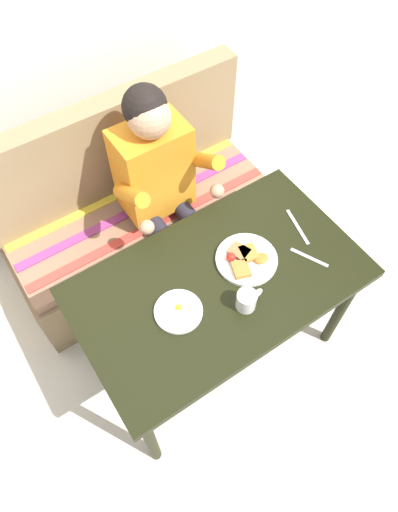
{
  "coord_description": "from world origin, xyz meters",
  "views": [
    {
      "loc": [
        -0.6,
        -0.74,
        2.36
      ],
      "look_at": [
        0.0,
        0.15,
        0.72
      ],
      "focal_mm": 32.22,
      "sensor_mm": 36.0,
      "label": 1
    }
  ],
  "objects_px": {
    "fork": "(309,258)",
    "knife": "(298,227)",
    "table": "(219,290)",
    "couch": "(138,218)",
    "person": "(161,181)",
    "coffee_mug": "(247,300)",
    "plate_breakfast": "(246,259)",
    "plate_eggs": "(178,311)"
  },
  "relations": [
    {
      "from": "fork",
      "to": "person",
      "type": "bearing_deg",
      "value": 87.42
    },
    {
      "from": "plate_breakfast",
      "to": "table",
      "type": "bearing_deg",
      "value": -173.83
    },
    {
      "from": "couch",
      "to": "plate_eggs",
      "type": "relative_size",
      "value": 7.49
    },
    {
      "from": "person",
      "to": "knife",
      "type": "distance_m",
      "value": 0.67
    },
    {
      "from": "coffee_mug",
      "to": "person",
      "type": "bearing_deg",
      "value": 85.65
    },
    {
      "from": "table",
      "to": "plate_eggs",
      "type": "distance_m",
      "value": 0.24
    },
    {
      "from": "table",
      "to": "knife",
      "type": "xyz_separation_m",
      "value": [
        0.44,
        0.03,
        0.08
      ]
    },
    {
      "from": "coffee_mug",
      "to": "couch",
      "type": "bearing_deg",
      "value": 91.36
    },
    {
      "from": "plate_eggs",
      "to": "coffee_mug",
      "type": "bearing_deg",
      "value": -27.22
    },
    {
      "from": "table",
      "to": "person",
      "type": "distance_m",
      "value": 0.6
    },
    {
      "from": "fork",
      "to": "knife",
      "type": "xyz_separation_m",
      "value": [
        0.07,
        0.15,
        0.0
      ]
    },
    {
      "from": "plate_eggs",
      "to": "plate_breakfast",
      "type": "bearing_deg",
      "value": 7.23
    },
    {
      "from": "fork",
      "to": "knife",
      "type": "relative_size",
      "value": 0.85
    },
    {
      "from": "couch",
      "to": "person",
      "type": "height_order",
      "value": "person"
    },
    {
      "from": "person",
      "to": "plate_eggs",
      "type": "bearing_deg",
      "value": -115.51
    },
    {
      "from": "plate_eggs",
      "to": "fork",
      "type": "height_order",
      "value": "plate_eggs"
    },
    {
      "from": "plate_breakfast",
      "to": "coffee_mug",
      "type": "relative_size",
      "value": 2.22
    },
    {
      "from": "plate_eggs",
      "to": "coffee_mug",
      "type": "relative_size",
      "value": 1.63
    },
    {
      "from": "couch",
      "to": "plate_breakfast",
      "type": "height_order",
      "value": "couch"
    },
    {
      "from": "table",
      "to": "couch",
      "type": "distance_m",
      "value": 0.83
    },
    {
      "from": "person",
      "to": "plate_breakfast",
      "type": "relative_size",
      "value": 4.63
    },
    {
      "from": "plate_eggs",
      "to": "knife",
      "type": "bearing_deg",
      "value": 5.13
    },
    {
      "from": "plate_breakfast",
      "to": "fork",
      "type": "xyz_separation_m",
      "value": [
        0.23,
        -0.14,
        -0.01
      ]
    },
    {
      "from": "table",
      "to": "plate_eggs",
      "type": "height_order",
      "value": "plate_eggs"
    },
    {
      "from": "plate_breakfast",
      "to": "plate_eggs",
      "type": "distance_m",
      "value": 0.37
    },
    {
      "from": "coffee_mug",
      "to": "knife",
      "type": "xyz_separation_m",
      "value": [
        0.42,
        0.18,
        -0.04
      ]
    },
    {
      "from": "plate_eggs",
      "to": "coffee_mug",
      "type": "xyz_separation_m",
      "value": [
        0.24,
        -0.12,
        0.04
      ]
    },
    {
      "from": "plate_eggs",
      "to": "table",
      "type": "bearing_deg",
      "value": 7.93
    },
    {
      "from": "couch",
      "to": "person",
      "type": "distance_m",
      "value": 0.45
    },
    {
      "from": "plate_breakfast",
      "to": "knife",
      "type": "relative_size",
      "value": 1.31
    },
    {
      "from": "couch",
      "to": "fork",
      "type": "xyz_separation_m",
      "value": [
        0.38,
        -0.89,
        0.4
      ]
    },
    {
      "from": "person",
      "to": "coffee_mug",
      "type": "height_order",
      "value": "person"
    },
    {
      "from": "fork",
      "to": "plate_eggs",
      "type": "bearing_deg",
      "value": 145.72
    },
    {
      "from": "couch",
      "to": "knife",
      "type": "distance_m",
      "value": 0.95
    },
    {
      "from": "plate_eggs",
      "to": "knife",
      "type": "height_order",
      "value": "plate_eggs"
    },
    {
      "from": "table",
      "to": "couch",
      "type": "xyz_separation_m",
      "value": [
        0.0,
        0.76,
        -0.32
      ]
    },
    {
      "from": "person",
      "to": "fork",
      "type": "relative_size",
      "value": 7.13
    },
    {
      "from": "table",
      "to": "person",
      "type": "relative_size",
      "value": 0.99
    },
    {
      "from": "couch",
      "to": "knife",
      "type": "bearing_deg",
      "value": -58.84
    },
    {
      "from": "person",
      "to": "plate_eggs",
      "type": "xyz_separation_m",
      "value": [
        -0.3,
        -0.62,
        -0.0
      ]
    },
    {
      "from": "coffee_mug",
      "to": "plate_breakfast",
      "type": "bearing_deg",
      "value": 53.58
    },
    {
      "from": "coffee_mug",
      "to": "fork",
      "type": "height_order",
      "value": "coffee_mug"
    }
  ]
}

